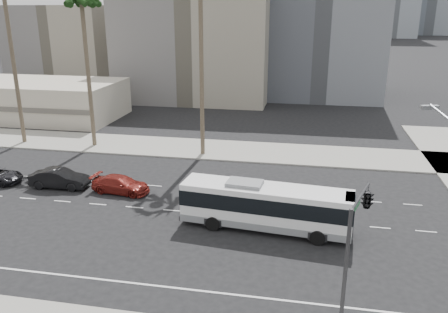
% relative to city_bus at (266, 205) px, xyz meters
% --- Properties ---
extents(ground, '(700.00, 700.00, 0.00)m').
position_rel_city_bus_xyz_m(ground, '(-4.16, 1.61, -1.74)').
color(ground, black).
rests_on(ground, ground).
extents(sidewalk_north, '(120.00, 7.00, 0.15)m').
position_rel_city_bus_xyz_m(sidewalk_north, '(-4.16, 17.11, -1.67)').
color(sidewalk_north, gray).
rests_on(sidewalk_north, ground).
extents(commercial_low, '(22.00, 12.16, 5.00)m').
position_rel_city_bus_xyz_m(commercial_low, '(-34.16, 27.60, 0.76)').
color(commercial_low, '#BDB39F').
rests_on(commercial_low, ground).
extents(midrise_beige_west, '(24.00, 18.00, 18.00)m').
position_rel_city_bus_xyz_m(midrise_beige_west, '(-16.16, 46.61, 7.26)').
color(midrise_beige_west, slate).
rests_on(midrise_beige_west, ground).
extents(midrise_gray_center, '(20.00, 20.00, 26.00)m').
position_rel_city_bus_xyz_m(midrise_gray_center, '(3.84, 53.61, 11.26)').
color(midrise_gray_center, '#53565E').
rests_on(midrise_gray_center, ground).
extents(midrise_beige_far, '(18.00, 16.00, 15.00)m').
position_rel_city_bus_xyz_m(midrise_beige_far, '(-42.16, 51.61, 5.76)').
color(midrise_beige_far, slate).
rests_on(midrise_beige_far, ground).
extents(city_bus, '(11.76, 3.72, 3.32)m').
position_rel_city_bus_xyz_m(city_bus, '(0.00, 0.00, 0.00)').
color(city_bus, white).
rests_on(city_bus, ground).
extents(car_a, '(2.46, 5.03, 1.41)m').
position_rel_city_bus_xyz_m(car_a, '(-12.34, 4.22, -1.04)').
color(car_a, maroon).
rests_on(car_a, ground).
extents(car_b, '(1.89, 4.98, 1.62)m').
position_rel_city_bus_xyz_m(car_b, '(-17.84, 4.29, -0.93)').
color(car_b, black).
rests_on(car_b, ground).
extents(traffic_signal, '(3.06, 4.22, 6.60)m').
position_rel_city_bus_xyz_m(traffic_signal, '(5.40, -7.44, 3.76)').
color(traffic_signal, '#262628').
rests_on(traffic_signal, ground).
extents(palm_mid, '(5.40, 5.40, 16.68)m').
position_rel_city_bus_xyz_m(palm_mid, '(-20.50, 16.13, 13.26)').
color(palm_mid, brown).
rests_on(palm_mid, ground).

